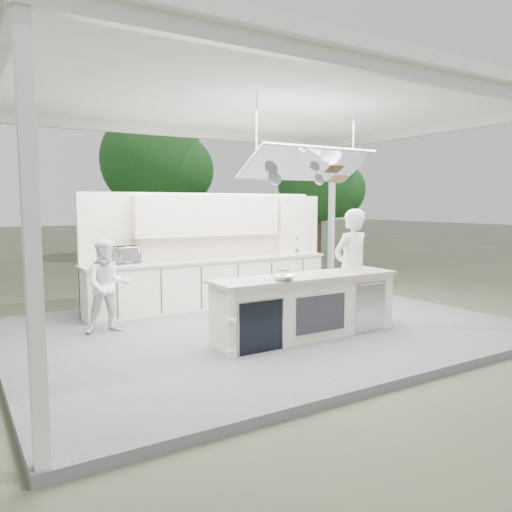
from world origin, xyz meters
TOP-DOWN VIEW (x-y plane):
  - ground at (0.00, 0.00)m, footprint 90.00×90.00m
  - stage_deck at (0.00, 0.00)m, footprint 8.00×6.00m
  - tent at (0.00, -0.01)m, footprint 8.20×6.20m
  - demo_island at (0.18, -0.91)m, footprint 3.10×0.79m
  - back_counter at (0.00, 1.90)m, footprint 5.08×0.72m
  - back_wall_unit at (0.44, 2.11)m, footprint 5.05×0.48m
  - tree_cluster at (-0.16, 9.77)m, footprint 19.55×9.40m
  - head_chef at (1.29, -0.70)m, footprint 0.74×0.51m
  - sous_chef at (-2.33, 0.94)m, footprint 0.78×0.64m
  - toaster_oven at (-1.75, 2.08)m, footprint 0.63×0.48m
  - bowl_large at (-0.40, -1.15)m, footprint 0.42×0.42m
  - bowl_small at (-0.08, -0.68)m, footprint 0.27×0.27m

SIDE VIEW (x-z plane):
  - ground at x=0.00m, z-range 0.00..0.00m
  - stage_deck at x=0.00m, z-range 0.00..0.12m
  - demo_island at x=0.18m, z-range 0.12..1.07m
  - back_counter at x=0.00m, z-range 0.12..1.07m
  - sous_chef at x=-2.33m, z-range 0.12..1.61m
  - head_chef at x=1.29m, z-range 0.12..2.07m
  - bowl_small at x=-0.08m, z-range 1.07..1.14m
  - bowl_large at x=-0.40m, z-range 1.07..1.15m
  - toaster_oven at x=-1.75m, z-range 1.07..1.39m
  - back_wall_unit at x=0.44m, z-range 0.45..2.70m
  - tree_cluster at x=-0.16m, z-range 0.36..6.21m
  - tent at x=0.00m, z-range 1.78..5.64m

